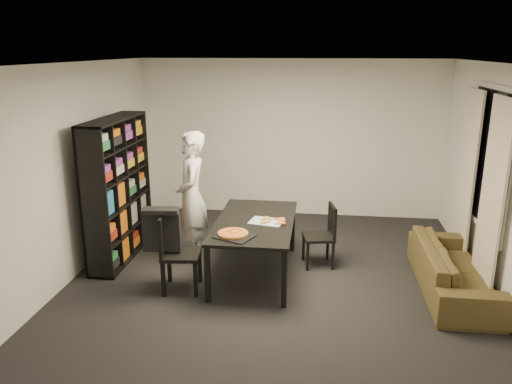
# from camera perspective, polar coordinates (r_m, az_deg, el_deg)

# --- Properties ---
(room) EXTENTS (5.01, 5.51, 2.61)m
(room) POSITION_cam_1_polar(r_m,az_deg,el_deg) (5.70, 2.25, 1.27)
(room) COLOR black
(room) RESTS_ON ground
(window_pane) EXTENTS (0.02, 1.40, 1.60)m
(window_pane) POSITION_cam_1_polar(r_m,az_deg,el_deg) (6.53, 25.11, 3.47)
(window_pane) COLOR black
(window_pane) RESTS_ON room
(window_frame) EXTENTS (0.03, 1.52, 1.72)m
(window_frame) POSITION_cam_1_polar(r_m,az_deg,el_deg) (6.53, 25.07, 3.48)
(window_frame) COLOR white
(window_frame) RESTS_ON room
(curtain_left) EXTENTS (0.03, 0.70, 2.25)m
(curtain_left) POSITION_cam_1_polar(r_m,az_deg,el_deg) (6.10, 25.37, -0.76)
(curtain_left) COLOR beige
(curtain_left) RESTS_ON room
(curtain_right) EXTENTS (0.03, 0.70, 2.25)m
(curtain_right) POSITION_cam_1_polar(r_m,az_deg,el_deg) (7.06, 22.90, 1.67)
(curtain_right) COLOR beige
(curtain_right) RESTS_ON room
(bookshelf) EXTENTS (0.35, 1.50, 1.90)m
(bookshelf) POSITION_cam_1_polar(r_m,az_deg,el_deg) (6.88, -15.50, 0.28)
(bookshelf) COLOR black
(bookshelf) RESTS_ON room
(dining_table) EXTENTS (0.95, 1.71, 0.71)m
(dining_table) POSITION_cam_1_polar(r_m,az_deg,el_deg) (6.18, -0.12, -3.84)
(dining_table) COLOR black
(dining_table) RESTS_ON room
(chair_left) EXTENTS (0.48, 0.48, 0.93)m
(chair_left) POSITION_cam_1_polar(r_m,az_deg,el_deg) (5.91, -9.44, -6.25)
(chair_left) COLOR black
(chair_left) RESTS_ON room
(chair_right) EXTENTS (0.45, 0.45, 0.83)m
(chair_right) POSITION_cam_1_polar(r_m,az_deg,el_deg) (6.56, 7.85, -4.45)
(chair_right) COLOR black
(chair_right) RESTS_ON room
(draped_jacket) EXTENTS (0.44, 0.22, 0.52)m
(draped_jacket) POSITION_cam_1_polar(r_m,az_deg,el_deg) (5.85, -10.77, -4.06)
(draped_jacket) COLOR black
(draped_jacket) RESTS_ON chair_left
(person) EXTENTS (0.57, 0.73, 1.74)m
(person) POSITION_cam_1_polar(r_m,az_deg,el_deg) (6.62, -7.37, -0.58)
(person) COLOR white
(person) RESTS_ON room
(baking_tray) EXTENTS (0.49, 0.45, 0.01)m
(baking_tray) POSITION_cam_1_polar(r_m,az_deg,el_deg) (5.64, -2.50, -5.10)
(baking_tray) COLOR black
(baking_tray) RESTS_ON dining_table
(pepperoni_pizza) EXTENTS (0.35, 0.35, 0.03)m
(pepperoni_pizza) POSITION_cam_1_polar(r_m,az_deg,el_deg) (5.68, -2.65, -4.73)
(pepperoni_pizza) COLOR olive
(pepperoni_pizza) RESTS_ON dining_table
(kitchen_towel) EXTENTS (0.45, 0.37, 0.01)m
(kitchen_towel) POSITION_cam_1_polar(r_m,az_deg,el_deg) (6.12, 1.21, -3.39)
(kitchen_towel) COLOR silver
(kitchen_towel) RESTS_ON dining_table
(pizza_slices) EXTENTS (0.44, 0.40, 0.01)m
(pizza_slices) POSITION_cam_1_polar(r_m,az_deg,el_deg) (6.12, 1.90, -3.28)
(pizza_slices) COLOR #E28E46
(pizza_slices) RESTS_ON dining_table
(sofa) EXTENTS (0.74, 1.88, 0.55)m
(sofa) POSITION_cam_1_polar(r_m,az_deg,el_deg) (6.34, 21.64, -8.16)
(sofa) COLOR #463B1C
(sofa) RESTS_ON room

